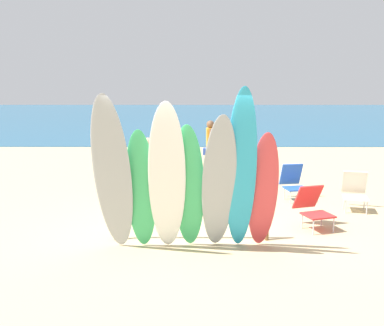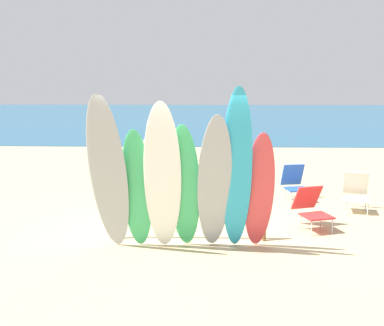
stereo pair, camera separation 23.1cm
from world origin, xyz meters
TOP-DOWN VIEW (x-y plane):
  - ground at (0.00, 14.00)m, footprint 60.00×60.00m
  - ocean_water at (0.00, 31.36)m, footprint 60.00×40.00m
  - surfboard_rack at (0.00, 0.00)m, footprint 2.72×0.07m
  - surfboard_grey_0 at (-1.19, -0.70)m, footprint 0.63×0.97m
  - surfboard_green_1 at (-0.78, -0.53)m, footprint 0.48×0.64m
  - surfboard_white_2 at (-0.37, -0.63)m, footprint 0.61×0.84m
  - surfboard_green_3 at (-0.04, -0.50)m, footprint 0.55×0.73m
  - surfboard_grey_4 at (0.43, -0.62)m, footprint 0.58×0.97m
  - surfboard_teal_5 at (0.76, -0.66)m, footprint 0.51×1.00m
  - surfboard_red_6 at (1.14, -0.48)m, footprint 0.48×0.66m
  - beachgoer_strolling at (-0.95, 2.12)m, footprint 0.40×0.55m
  - beachgoer_photographing at (0.51, 5.39)m, footprint 0.42×0.62m
  - beach_chair_red at (2.36, 2.74)m, footprint 0.61×0.74m
  - beach_chair_blue at (3.49, 1.90)m, footprint 0.64×0.77m
  - beach_chair_striped at (2.26, 0.68)m, footprint 0.70×0.85m

SIDE VIEW (x-z plane):
  - ground at x=0.00m, z-range 0.00..0.00m
  - ocean_water at x=0.00m, z-range 0.00..0.02m
  - beach_chair_striped at x=2.26m, z-range 0.02..0.82m
  - beach_chair_blue at x=3.49m, z-range 0.02..0.84m
  - beach_chair_red at x=2.36m, z-range 0.02..0.85m
  - surfboard_rack at x=0.00m, z-range 0.17..0.78m
  - beachgoer_strolling at x=-0.95m, z-range 0.12..1.64m
  - beachgoer_photographing at x=0.51m, z-range 0.12..1.75m
  - surfboard_red_6 at x=1.14m, z-range 0.00..1.97m
  - surfboard_green_1 at x=-0.78m, z-range 0.00..2.01m
  - surfboard_green_3 at x=-0.04m, z-range 0.00..2.08m
  - surfboard_grey_4 at x=0.43m, z-range 0.00..2.25m
  - surfboard_white_2 at x=-0.37m, z-range 0.00..2.43m
  - surfboard_grey_0 at x=-1.19m, z-range 0.00..2.54m
  - surfboard_teal_5 at x=0.76m, z-range 0.00..2.64m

